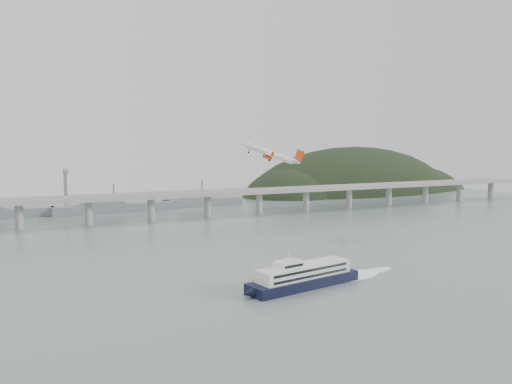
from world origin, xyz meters
name	(u,v)px	position (x,y,z in m)	size (l,w,h in m)	color
ground	(302,273)	(0.00, 0.00, 0.00)	(900.00, 900.00, 0.00)	slate
bridge	(184,198)	(-1.15, 200.00, 17.65)	(800.00, 22.00, 23.90)	gray
headland	(362,206)	(285.18, 331.75, -19.34)	(365.00, 155.00, 156.00)	black
ferry	(304,276)	(-10.96, -20.63, 4.79)	(92.91, 29.07, 17.64)	black
airliner	(271,154)	(24.52, 83.77, 57.61)	(37.92, 36.62, 17.60)	white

